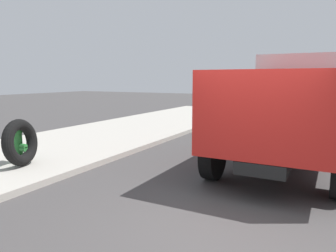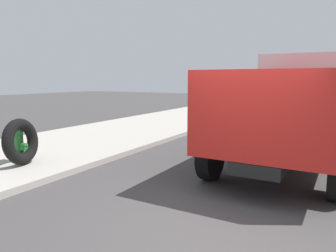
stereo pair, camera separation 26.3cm
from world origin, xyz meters
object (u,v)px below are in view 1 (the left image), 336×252
dump_truck_blue (303,89)px  loose_tire (20,142)px  fire_hydrant (18,143)px  dump_truck_red (290,102)px

dump_truck_blue → loose_tire: bearing=164.4°
fire_hydrant → dump_truck_red: size_ratio=0.13×
loose_tire → dump_truck_blue: dump_truck_blue is taller
loose_tire → dump_truck_red: 6.97m
loose_tire → dump_truck_red: dump_truck_red is taller
fire_hydrant → dump_truck_blue: dump_truck_blue is taller
dump_truck_blue → dump_truck_red: bearing=-176.5°
loose_tire → dump_truck_red: (4.15, -5.53, 0.88)m
fire_hydrant → dump_truck_blue: 17.67m
fire_hydrant → dump_truck_red: 7.16m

